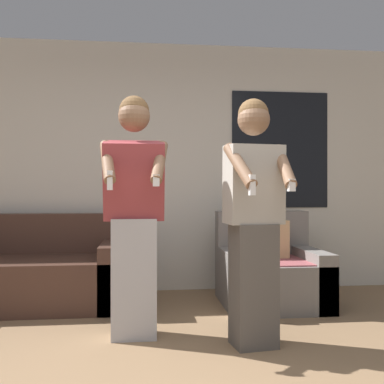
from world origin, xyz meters
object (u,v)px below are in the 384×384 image
armchair (270,273)px  person_left (134,214)px  couch (34,273)px  person_right (254,218)px

armchair → person_left: 1.67m
armchair → person_left: person_left is taller
couch → armchair: 2.25m
person_left → person_right: bearing=-17.8°
armchair → person_left: (-1.28, -0.88, 0.61)m
couch → armchair: (2.24, -0.22, 0.00)m
couch → armchair: size_ratio=1.97×
armchair → person_left: bearing=-145.5°
person_left → person_right: (0.83, -0.27, -0.02)m
couch → armchair: armchair is taller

